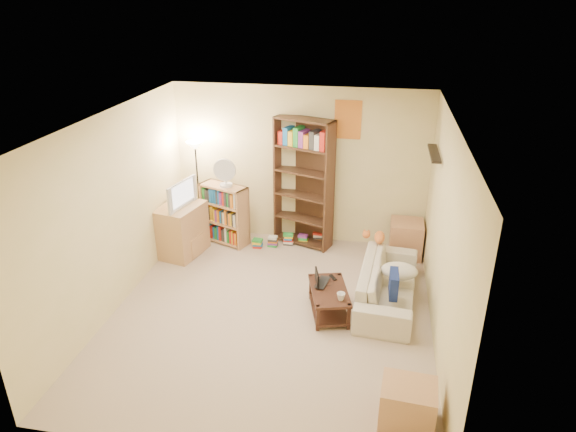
{
  "coord_description": "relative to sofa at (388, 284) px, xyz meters",
  "views": [
    {
      "loc": [
        1.2,
        -5.37,
        3.82
      ],
      "look_at": [
        0.08,
        0.75,
        1.05
      ],
      "focal_mm": 32.0,
      "sensor_mm": 36.0,
      "label": 1
    }
  ],
  "objects": [
    {
      "name": "television",
      "position": [
        -3.15,
        0.79,
        0.74
      ],
      "size": [
        0.75,
        0.4,
        0.41
      ],
      "primitive_type": "imported",
      "rotation": [
        0.0,
        0.0,
        1.34
      ],
      "color": "black",
      "rests_on": "tv_stand"
    },
    {
      "name": "laptop_screen",
      "position": [
        -0.9,
        -0.35,
        0.2
      ],
      "size": [
        0.08,
        0.26,
        0.18
      ],
      "primitive_type": "cube",
      "rotation": [
        0.0,
        0.0,
        0.26
      ],
      "color": "white",
      "rests_on": "laptop"
    },
    {
      "name": "floor_lamp",
      "position": [
        -3.05,
        1.37,
        1.06
      ],
      "size": [
        0.28,
        0.28,
        1.65
      ],
      "color": "black",
      "rests_on": "ground"
    },
    {
      "name": "side_table",
      "position": [
        0.27,
        1.35,
        0.02
      ],
      "size": [
        0.49,
        0.49,
        0.56
      ],
      "primitive_type": "cube",
      "rotation": [
        0.0,
        0.0,
        -0.01
      ],
      "color": "tan",
      "rests_on": "ground"
    },
    {
      "name": "coffee_table",
      "position": [
        -0.73,
        -0.43,
        -0.04
      ],
      "size": [
        0.63,
        0.89,
        0.36
      ],
      "rotation": [
        0.0,
        0.0,
        0.26
      ],
      "color": "#3B2116",
      "rests_on": "ground"
    },
    {
      "name": "mug",
      "position": [
        -0.57,
        -0.64,
        0.14
      ],
      "size": [
        0.12,
        0.12,
        0.1
      ],
      "primitive_type": "imported",
      "rotation": [
        0.0,
        0.0,
        0.1
      ],
      "color": "white",
      "rests_on": "coffee_table"
    },
    {
      "name": "navy_pillow",
      "position": [
        0.06,
        -0.39,
        0.24
      ],
      "size": [
        0.11,
        0.35,
        0.31
      ],
      "primitive_type": "cube",
      "rotation": [
        0.0,
        0.0,
        1.59
      ],
      "color": "navy",
      "rests_on": "sofa"
    },
    {
      "name": "laptop",
      "position": [
        -0.79,
        -0.32,
        0.11
      ],
      "size": [
        0.4,
        0.32,
        0.03
      ],
      "primitive_type": "imported",
      "rotation": [
        0.0,
        0.0,
        1.4
      ],
      "color": "black",
      "rests_on": "coffee_table"
    },
    {
      "name": "desk_fan",
      "position": [
        -2.55,
        1.25,
        0.96
      ],
      "size": [
        0.35,
        0.2,
        0.46
      ],
      "color": "silver",
      "rests_on": "short_bookshelf"
    },
    {
      "name": "sofa",
      "position": [
        0.0,
        0.0,
        0.0
      ],
      "size": [
        1.9,
        0.98,
        0.52
      ],
      "primitive_type": "imported",
      "rotation": [
        0.0,
        0.0,
        1.49
      ],
      "color": "beige",
      "rests_on": "ground"
    },
    {
      "name": "tv_remote",
      "position": [
        -0.71,
        -0.15,
        0.1
      ],
      "size": [
        0.11,
        0.14,
        0.02
      ],
      "primitive_type": "cube",
      "rotation": [
        0.0,
        0.0,
        0.56
      ],
      "color": "black",
      "rests_on": "coffee_table"
    },
    {
      "name": "tabby_cat",
      "position": [
        -0.18,
        0.7,
        0.33
      ],
      "size": [
        0.41,
        0.17,
        0.14
      ],
      "color": "orange",
      "rests_on": "sofa"
    },
    {
      "name": "tall_bookshelf",
      "position": [
        -1.36,
        1.48,
        0.83
      ],
      "size": [
        0.98,
        0.61,
        2.06
      ],
      "rotation": [
        0.0,
        0.0,
        -0.36
      ],
      "color": "#43261A",
      "rests_on": "ground"
    },
    {
      "name": "short_bookshelf",
      "position": [
        -2.61,
        1.29,
        0.23
      ],
      "size": [
        0.82,
        0.57,
        0.98
      ],
      "rotation": [
        0.0,
        0.0,
        -0.38
      ],
      "color": "#DEAE6C",
      "rests_on": "ground"
    },
    {
      "name": "tv_stand",
      "position": [
        -3.15,
        0.79,
        0.14
      ],
      "size": [
        0.69,
        0.85,
        0.8
      ],
      "primitive_type": "cube",
      "rotation": [
        0.0,
        0.0,
        -0.23
      ],
      "color": "tan",
      "rests_on": "ground"
    },
    {
      "name": "book_stacks",
      "position": [
        -1.56,
        1.37,
        -0.18
      ],
      "size": [
        1.1,
        0.48,
        0.2
      ],
      "color": "red",
      "rests_on": "ground"
    },
    {
      "name": "room",
      "position": [
        -1.45,
        -0.57,
        1.36
      ],
      "size": [
        4.5,
        4.54,
        2.52
      ],
      "color": "#BDA28E",
      "rests_on": "ground"
    },
    {
      "name": "cream_blanket",
      "position": [
        0.13,
        0.03,
        0.19
      ],
      "size": [
        0.48,
        0.34,
        0.21
      ],
      "primitive_type": "ellipsoid",
      "color": "beige",
      "rests_on": "sofa"
    },
    {
      "name": "end_cabinet",
      "position": [
        0.2,
        -2.08,
        -0.05
      ],
      "size": [
        0.54,
        0.47,
        0.43
      ],
      "primitive_type": "cube",
      "rotation": [
        0.0,
        0.0,
        -0.08
      ],
      "color": "tan",
      "rests_on": "ground"
    }
  ]
}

